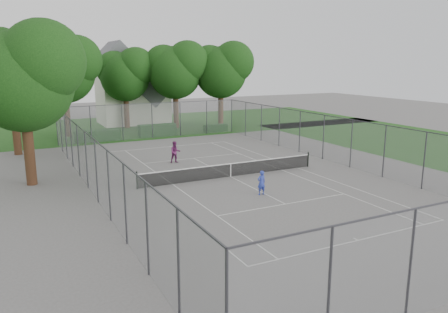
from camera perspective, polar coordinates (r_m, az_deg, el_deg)
name	(u,v)px	position (r m, az deg, el deg)	size (l,w,h in m)	color
ground	(231,177)	(29.23, 0.88, -2.67)	(120.00, 120.00, 0.00)	#625F5D
grass_far	(130,126)	(53.21, -12.23, 3.87)	(60.00, 20.00, 0.00)	#1A4614
court_markings	(231,177)	(29.23, 0.88, -2.66)	(11.03, 23.83, 0.01)	silver
tennis_net	(231,169)	(29.11, 0.89, -1.70)	(12.87, 0.10, 1.10)	black
perimeter_fence	(231,150)	(28.82, 0.89, 0.81)	(18.08, 34.08, 3.52)	#38383D
tree_far_left	(64,67)	(47.15, -20.13, 10.87)	(7.06, 6.45, 10.15)	#3B2215
tree_far_midleft	(126,73)	(51.61, -12.73, 10.61)	(6.38, 5.82, 9.17)	#3B2215
tree_far_midright	(176,68)	(50.80, -6.29, 11.38)	(6.89, 6.29, 9.90)	#3B2215
tree_far_right	(222,68)	(51.61, -0.32, 11.47)	(6.89, 6.29, 9.90)	#3B2215
tree_side_back	(11,72)	(39.26, -26.03, 9.94)	(6.85, 6.26, 9.85)	#3B2215
tree_side_front	(23,73)	(28.95, -24.75, 9.89)	(6.98, 6.37, 10.04)	#3B2215
hedge_left	(98,136)	(44.00, -16.18, 2.63)	(4.25, 1.27, 1.06)	#153F14
hedge_mid	(157,130)	(45.78, -8.72, 3.43)	(3.85, 1.10, 1.21)	#153F14
hedge_right	(216,128)	(48.15, -1.09, 3.74)	(2.57, 0.94, 0.77)	#153F14
house	(132,91)	(55.82, -11.88, 8.41)	(8.00, 6.20, 9.97)	white
girl_player	(261,183)	(25.29, 4.91, -3.43)	(0.52, 0.34, 1.43)	#2F40B0
woman_player	(175,152)	(33.29, -6.39, 0.57)	(0.80, 0.63, 1.66)	#6D245C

